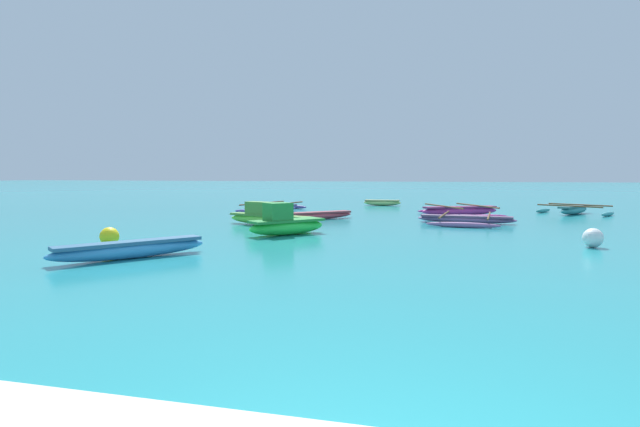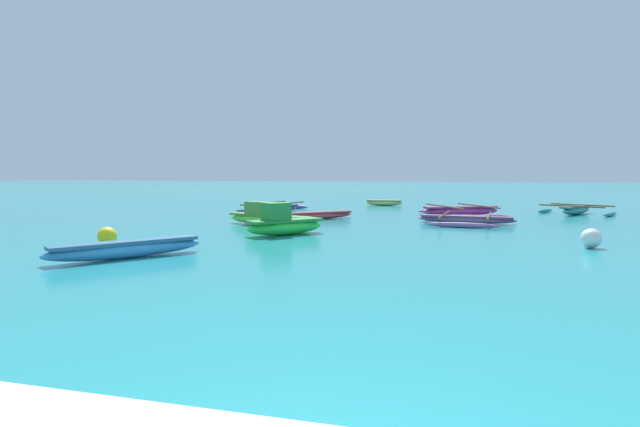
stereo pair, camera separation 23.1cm
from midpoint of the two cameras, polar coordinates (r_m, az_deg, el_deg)
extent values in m
ellipsoid|color=#CCE780|center=(30.50, 7.53, 1.23)|extent=(2.26, 0.60, 0.35)
cube|color=#7D8B53|center=(30.49, 7.54, 1.48)|extent=(2.08, 0.57, 0.08)
ellipsoid|color=#8C5A8E|center=(20.33, 16.67, -0.66)|extent=(3.79, 0.92, 0.30)
cube|color=#5A3E5B|center=(20.33, 16.68, -0.36)|extent=(3.49, 0.87, 0.08)
cylinder|color=brown|center=(20.28, 19.07, -0.26)|extent=(0.43, 3.51, 0.07)
cylinder|color=brown|center=(20.40, 14.32, -0.12)|extent=(0.43, 3.51, 0.07)
ellipsoid|color=#8C5A8E|center=(22.09, 16.99, -0.39)|extent=(2.64, 0.47, 0.20)
ellipsoid|color=#8C5A8E|center=(18.59, 16.29, -1.28)|extent=(2.64, 0.47, 0.20)
ellipsoid|color=#3D92D2|center=(12.26, -20.70, -3.86)|extent=(2.52, 3.17, 0.40)
cube|color=#2E5D80|center=(12.24, -20.72, -3.12)|extent=(2.34, 2.93, 0.08)
ellipsoid|color=#D23F4E|center=(21.13, -0.11, -0.24)|extent=(2.88, 2.81, 0.32)
cube|color=maroon|center=(21.12, -0.11, 0.09)|extent=(2.66, 2.60, 0.08)
ellipsoid|color=#C1328A|center=(23.82, 16.05, 0.26)|extent=(3.61, 2.27, 0.44)
cube|color=#772858|center=(23.81, 16.06, 0.69)|extent=(3.34, 2.11, 0.08)
cylinder|color=brown|center=(24.23, 17.82, 0.86)|extent=(1.75, 3.23, 0.07)
cylinder|color=brown|center=(23.41, 14.24, 0.81)|extent=(1.75, 3.23, 0.07)
ellipsoid|color=#C1328A|center=(25.42, 14.06, 0.30)|extent=(2.36, 1.37, 0.20)
ellipsoid|color=#C1328A|center=(22.28, 18.30, -0.38)|extent=(2.36, 1.37, 0.20)
ellipsoid|color=#2BDA46|center=(15.85, -3.57, -1.56)|extent=(2.32, 2.53, 0.49)
cube|color=#248533|center=(15.83, -3.57, -0.82)|extent=(2.15, 2.35, 0.08)
cube|color=#248533|center=(15.63, -4.63, 0.25)|extent=(0.98, 0.99, 0.54)
ellipsoid|color=#534592|center=(26.06, -5.07, 0.71)|extent=(2.84, 1.46, 0.37)
cube|color=#3A335D|center=(26.05, -5.07, 1.03)|extent=(2.62, 1.37, 0.08)
cylinder|color=brown|center=(25.71, -3.94, 1.12)|extent=(1.06, 3.86, 0.07)
cylinder|color=brown|center=(26.40, -6.17, 1.20)|extent=(1.06, 3.86, 0.07)
ellipsoid|color=#534592|center=(27.72, -2.76, 0.78)|extent=(1.78, 0.64, 0.20)
ellipsoid|color=#534592|center=(24.46, -7.69, 0.23)|extent=(1.78, 0.64, 0.20)
ellipsoid|color=#76DF46|center=(18.67, -5.53, -0.75)|extent=(3.87, 1.93, 0.42)
cube|color=#4D8733|center=(18.66, -5.53, -0.23)|extent=(3.56, 1.80, 0.08)
cube|color=#4D8733|center=(18.97, -6.65, 0.65)|extent=(1.19, 0.83, 0.46)
ellipsoid|color=teal|center=(26.68, 27.44, 0.34)|extent=(2.01, 2.71, 0.41)
cube|color=#2C5D61|center=(26.67, 27.45, 0.69)|extent=(1.87, 2.50, 0.08)
cylinder|color=brown|center=(27.28, 27.93, 0.87)|extent=(2.50, 1.66, 0.07)
cylinder|color=brown|center=(26.06, 26.96, 0.76)|extent=(2.50, 1.66, 0.07)
ellipsoid|color=teal|center=(27.23, 24.54, 0.30)|extent=(1.04, 1.45, 0.20)
ellipsoid|color=teal|center=(26.22, 30.44, -0.07)|extent=(1.04, 1.45, 0.20)
sphere|color=yellow|center=(14.59, -22.72, -2.41)|extent=(0.50, 0.50, 0.50)
sphere|color=white|center=(14.87, 28.97, -2.49)|extent=(0.51, 0.51, 0.51)
camera|label=1|loc=(0.12, -89.69, 0.03)|focal=28.00mm
camera|label=2|loc=(0.12, 90.31, -0.03)|focal=28.00mm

